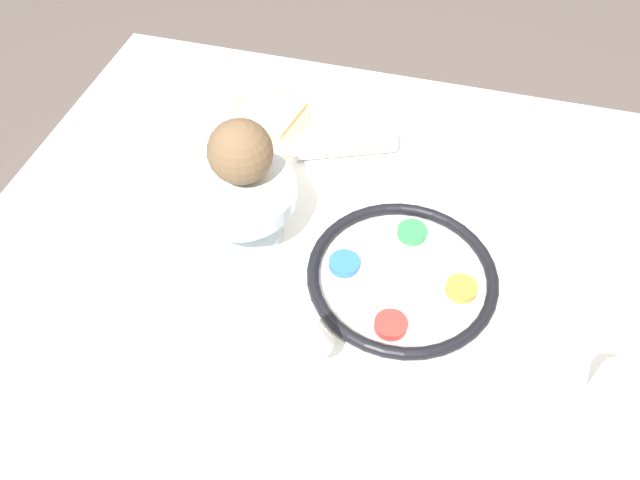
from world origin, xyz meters
name	(u,v)px	position (x,y,z in m)	size (l,w,h in m)	color
ground_plane	(323,426)	(0.00, 0.00, 0.00)	(8.00, 8.00, 0.00)	#564C47
dining_table	(324,355)	(0.00, 0.00, 0.38)	(1.21, 1.02, 0.76)	white
seder_plate	(402,277)	(-0.14, 0.04, 0.77)	(0.31, 0.31, 0.03)	white
wine_glass	(309,331)	(-0.04, 0.23, 0.86)	(0.07, 0.07, 0.15)	silver
fruit_stand	(240,197)	(0.14, 0.01, 0.84)	(0.19, 0.19, 0.11)	silver
orange_fruit	(245,156)	(0.14, -0.02, 0.91)	(0.08, 0.08, 0.08)	orange
coconut	(240,152)	(0.14, -0.02, 0.92)	(0.11, 0.11, 0.11)	brown
bread_plate	(269,114)	(0.20, -0.30, 0.77)	(0.17, 0.17, 0.02)	tan
napkin_roll	(346,143)	(0.02, -0.23, 0.78)	(0.20, 0.12, 0.05)	white
cup_near	(617,389)	(-0.46, 0.17, 0.79)	(0.07, 0.07, 0.06)	silver
fork_left	(414,443)	(-0.20, 0.30, 0.76)	(0.07, 0.17, 0.01)	silver
fork_right	(392,437)	(-0.17, 0.30, 0.76)	(0.07, 0.17, 0.01)	silver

